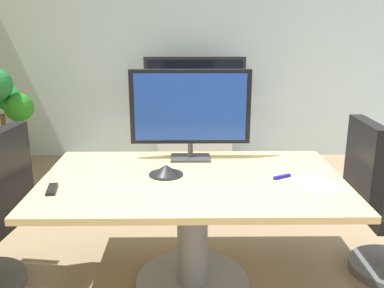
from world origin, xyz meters
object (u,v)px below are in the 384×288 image
(wall_display_unit, at_px, (195,128))
(conference_phone, at_px, (166,170))
(conference_table, at_px, (192,207))
(tv_monitor, at_px, (191,109))
(office_chair_right, at_px, (384,213))
(remote_control, at_px, (52,189))
(potted_plant, at_px, (5,114))

(wall_display_unit, relative_size, conference_phone, 5.95)
(conference_table, relative_size, tv_monitor, 2.25)
(conference_table, xyz_separation_m, conference_phone, (-0.17, 0.06, 0.23))
(office_chair_right, bearing_deg, remote_control, 98.64)
(office_chair_right, bearing_deg, conference_table, 95.20)
(potted_plant, xyz_separation_m, conference_phone, (1.82, -1.94, 0.04))
(office_chair_right, xyz_separation_m, remote_control, (-2.12, -0.31, 0.31))
(conference_table, relative_size, potted_plant, 1.51)
(office_chair_right, relative_size, wall_display_unit, 0.83)
(wall_display_unit, relative_size, remote_control, 7.71)
(conference_table, distance_m, remote_control, 0.87)
(remote_control, bearing_deg, conference_table, 4.06)
(office_chair_right, height_order, remote_control, office_chair_right)
(wall_display_unit, xyz_separation_m, remote_control, (-0.88, -2.75, 0.32))
(wall_display_unit, height_order, remote_control, wall_display_unit)
(office_chair_right, distance_m, remote_control, 2.17)
(office_chair_right, distance_m, potted_plant, 3.80)
(tv_monitor, distance_m, conference_phone, 0.50)
(potted_plant, height_order, conference_phone, potted_plant)
(potted_plant, relative_size, remote_control, 7.37)
(remote_control, bearing_deg, wall_display_unit, 62.64)
(conference_phone, bearing_deg, conference_table, -18.22)
(potted_plant, bearing_deg, conference_phone, -46.76)
(conference_table, height_order, conference_phone, conference_phone)
(tv_monitor, distance_m, remote_control, 1.07)
(conference_table, relative_size, wall_display_unit, 1.44)
(office_chair_right, relative_size, tv_monitor, 1.30)
(wall_display_unit, bearing_deg, potted_plant, -164.69)
(conference_table, xyz_separation_m, wall_display_unit, (0.06, 2.55, -0.12))
(conference_table, bearing_deg, remote_control, -166.31)
(remote_control, bearing_deg, office_chair_right, -1.28)
(tv_monitor, xyz_separation_m, conference_phone, (-0.16, -0.34, -0.33))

